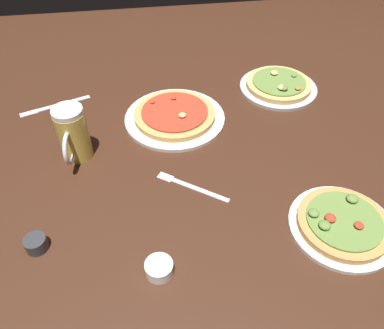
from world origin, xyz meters
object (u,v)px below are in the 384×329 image
object	(u,v)px
pizza_plate_far	(175,116)
fork_left	(191,186)
ramekin_sauce	(36,244)
beer_mug_dark	(73,134)
knife_right	(55,106)
ramekin_butter	(159,268)
pizza_plate_near	(342,224)
pizza_plate_side	(278,85)

from	to	relation	value
pizza_plate_far	fork_left	bearing A→B (deg)	-88.62
ramekin_sauce	fork_left	size ratio (longest dim) A/B	0.28
beer_mug_dark	ramekin_sauce	xyz separation A→B (m)	(-0.08, -0.32, -0.07)
fork_left	knife_right	xyz separation A→B (m)	(-0.41, 0.45, 0.00)
ramekin_butter	fork_left	xyz separation A→B (m)	(0.11, 0.25, -0.01)
beer_mug_dark	ramekin_butter	bearing A→B (deg)	-64.26
pizza_plate_near	pizza_plate_far	distance (m)	0.62
beer_mug_dark	ramekin_sauce	bearing A→B (deg)	-103.59
ramekin_butter	beer_mug_dark	bearing A→B (deg)	115.74
pizza_plate_side	beer_mug_dark	size ratio (longest dim) A/B	1.69
knife_right	pizza_plate_near	bearing A→B (deg)	-40.12
ramekin_butter	pizza_plate_side	bearing A→B (deg)	53.85
pizza_plate_side	ramekin_sauce	distance (m)	0.98
pizza_plate_far	fork_left	xyz separation A→B (m)	(0.01, -0.31, -0.01)
pizza_plate_side	fork_left	xyz separation A→B (m)	(-0.39, -0.44, -0.01)
pizza_plate_side	pizza_plate_far	bearing A→B (deg)	-162.63
beer_mug_dark	fork_left	bearing A→B (deg)	-29.46
pizza_plate_near	ramekin_sauce	bearing A→B (deg)	175.81
beer_mug_dark	knife_right	bearing A→B (deg)	109.53
fork_left	ramekin_sauce	bearing A→B (deg)	-160.31
knife_right	beer_mug_dark	bearing A→B (deg)	-70.47
pizza_plate_near	ramekin_sauce	world-z (taller)	pizza_plate_near
ramekin_sauce	beer_mug_dark	bearing A→B (deg)	76.41
beer_mug_dark	pizza_plate_side	bearing A→B (deg)	19.98
beer_mug_dark	knife_right	size ratio (longest dim) A/B	0.71
ramekin_butter	fork_left	bearing A→B (deg)	66.24
pizza_plate_far	knife_right	xyz separation A→B (m)	(-0.41, 0.14, -0.01)
fork_left	pizza_plate_near	bearing A→B (deg)	-29.00
pizza_plate_far	beer_mug_dark	xyz separation A→B (m)	(-0.31, -0.13, 0.07)
knife_right	ramekin_sauce	bearing A→B (deg)	-88.18
ramekin_butter	pizza_plate_near	bearing A→B (deg)	6.67
beer_mug_dark	knife_right	distance (m)	0.30
ramekin_butter	fork_left	size ratio (longest dim) A/B	0.34
ramekin_sauce	ramekin_butter	size ratio (longest dim) A/B	0.82
ramekin_sauce	knife_right	xyz separation A→B (m)	(-0.02, 0.59, -0.01)
pizza_plate_side	beer_mug_dark	world-z (taller)	beer_mug_dark
pizza_plate_near	fork_left	bearing A→B (deg)	151.00
ramekin_sauce	fork_left	world-z (taller)	ramekin_sauce
pizza_plate_side	knife_right	distance (m)	0.81
pizza_plate_side	fork_left	distance (m)	0.59
pizza_plate_near	pizza_plate_far	bearing A→B (deg)	125.40
pizza_plate_near	pizza_plate_far	size ratio (longest dim) A/B	0.80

